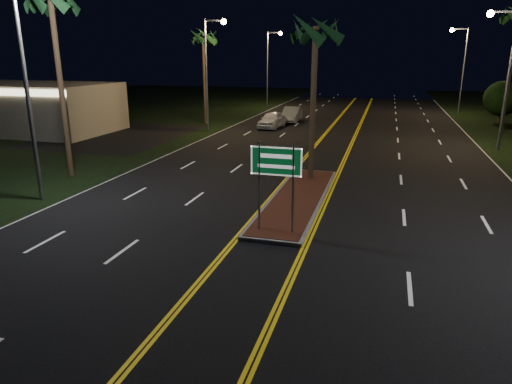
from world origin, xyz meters
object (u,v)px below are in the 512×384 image
(palm_left_near, at_px, (51,1))
(shrub_far, at_px, (502,99))
(streetlight_left_near, at_px, (32,69))
(streetlight_left_mid, at_px, (210,62))
(median_island, at_px, (298,199))
(streetlight_right_mid, at_px, (504,64))
(commercial_building, at_px, (24,107))
(palm_median, at_px, (316,31))
(car_near, at_px, (272,119))
(car_far, at_px, (292,113))
(streetlight_right_far, at_px, (461,61))
(streetlight_left_far, at_px, (270,60))
(palm_left_far, at_px, (203,37))
(highway_sign, at_px, (276,170))

(palm_left_near, distance_m, shrub_far, 38.93)
(streetlight_left_near, distance_m, palm_left_near, 5.36)
(streetlight_left_mid, bearing_deg, palm_left_near, -96.73)
(median_island, distance_m, streetlight_right_mid, 19.20)
(commercial_building, height_order, palm_median, palm_median)
(palm_median, bearing_deg, commercial_building, 159.95)
(palm_median, bearing_deg, streetlight_right_mid, 47.30)
(car_near, height_order, car_far, car_near)
(commercial_building, relative_size, shrub_far, 3.79)
(streetlight_left_mid, relative_size, streetlight_right_far, 1.00)
(streetlight_left_mid, xyz_separation_m, palm_median, (10.61, -13.50, 1.62))
(streetlight_left_mid, bearing_deg, median_island, -58.02)
(streetlight_left_far, height_order, shrub_far, streetlight_left_far)
(palm_left_far, height_order, car_far, palm_left_far)
(commercial_building, distance_m, shrub_far, 42.90)
(streetlight_right_mid, distance_m, shrub_far, 14.74)
(streetlight_right_mid, distance_m, palm_left_near, 27.19)
(highway_sign, relative_size, streetlight_left_mid, 0.36)
(commercial_building, height_order, streetlight_left_near, streetlight_left_near)
(palm_median, bearing_deg, streetlight_left_mid, 128.17)
(streetlight_left_near, xyz_separation_m, car_near, (4.37, 23.40, -4.82))
(median_island, distance_m, streetlight_left_far, 38.89)
(highway_sign, relative_size, palm_median, 0.39)
(median_island, xyz_separation_m, streetlight_right_mid, (10.61, 15.00, 5.57))
(commercial_building, distance_m, palm_median, 28.18)
(highway_sign, height_order, streetlight_left_far, streetlight_left_far)
(car_far, bearing_deg, streetlight_left_far, 111.89)
(palm_median, xyz_separation_m, palm_left_near, (-12.50, -2.50, 1.40))
(streetlight_left_mid, height_order, car_near, streetlight_left_mid)
(streetlight_left_near, bearing_deg, streetlight_right_mid, 40.30)
(car_near, bearing_deg, palm_median, -65.47)
(median_island, bearing_deg, commercial_building, 153.45)
(streetlight_left_mid, relative_size, streetlight_left_far, 1.00)
(median_island, height_order, highway_sign, highway_sign)
(palm_left_near, height_order, palm_left_far, palm_left_near)
(highway_sign, xyz_separation_m, streetlight_right_mid, (10.61, 19.20, 3.25))
(streetlight_left_mid, xyz_separation_m, streetlight_right_mid, (21.23, -2.00, 0.00))
(highway_sign, height_order, palm_median, palm_median)
(median_island, height_order, car_near, car_near)
(commercial_building, relative_size, car_near, 2.99)
(streetlight_right_mid, bearing_deg, commercial_building, -176.86)
(commercial_building, distance_m, palm_left_far, 16.47)
(commercial_building, height_order, streetlight_right_mid, streetlight_right_mid)
(highway_sign, distance_m, streetlight_right_mid, 22.18)
(commercial_building, distance_m, streetlight_left_mid, 16.31)
(streetlight_left_far, bearing_deg, streetlight_left_mid, -90.00)
(streetlight_right_far, distance_m, car_near, 22.82)
(palm_median, height_order, shrub_far, palm_median)
(highway_sign, xyz_separation_m, streetlight_left_mid, (-10.61, 21.20, 3.25))
(shrub_far, height_order, car_near, shrub_far)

